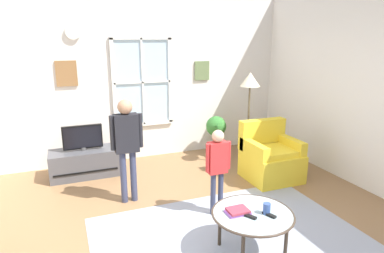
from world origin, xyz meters
TOP-DOWN VIEW (x-y plane):
  - ground_plane at (0.00, 0.00)m, footprint 5.84×6.16m
  - back_wall at (-0.00, 2.84)m, footprint 5.24×0.17m
  - area_rug at (0.27, -0.12)m, footprint 2.86×2.04m
  - tv_stand at (-1.05, 2.27)m, footprint 1.03×0.49m
  - television at (-1.05, 2.27)m, footprint 0.59×0.08m
  - armchair at (1.59, 1.13)m, footprint 0.76×0.74m
  - coffee_table at (0.34, -0.38)m, footprint 0.81×0.81m
  - book_stack at (0.21, -0.33)m, footprint 0.23×0.16m
  - cup at (0.46, -0.44)m, footprint 0.07×0.07m
  - remote_near_books at (0.27, -0.44)m, footprint 0.10×0.14m
  - remote_near_cup at (0.46, -0.48)m, footprint 0.09×0.14m
  - person_red_shirt at (0.36, 0.46)m, footprint 0.32×0.15m
  - person_black_shirt at (-0.57, 1.17)m, footprint 0.41×0.19m
  - potted_plant_by_window at (1.27, 2.38)m, footprint 0.37×0.37m
  - floor_lamp at (1.52, 1.70)m, footprint 0.32×0.32m

SIDE VIEW (x-z plane):
  - ground_plane at x=0.00m, z-range -0.02..0.00m
  - area_rug at x=0.27m, z-range 0.00..0.01m
  - tv_stand at x=-1.05m, z-range 0.00..0.42m
  - armchair at x=1.59m, z-range -0.11..0.76m
  - potted_plant_by_window at x=1.27m, z-range 0.05..0.78m
  - coffee_table at x=0.34m, z-range 0.19..0.65m
  - remote_near_books at x=0.27m, z-range 0.45..0.47m
  - remote_near_cup at x=0.46m, z-range 0.45..0.47m
  - book_stack at x=0.21m, z-range 0.45..0.49m
  - cup at x=0.46m, z-range 0.45..0.56m
  - television at x=-1.05m, z-range 0.43..0.83m
  - person_red_shirt at x=0.36m, z-range 0.14..1.20m
  - person_black_shirt at x=-0.57m, z-range 0.17..1.54m
  - floor_lamp at x=1.52m, z-range 0.52..2.10m
  - back_wall at x=0.00m, z-range 0.00..2.87m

